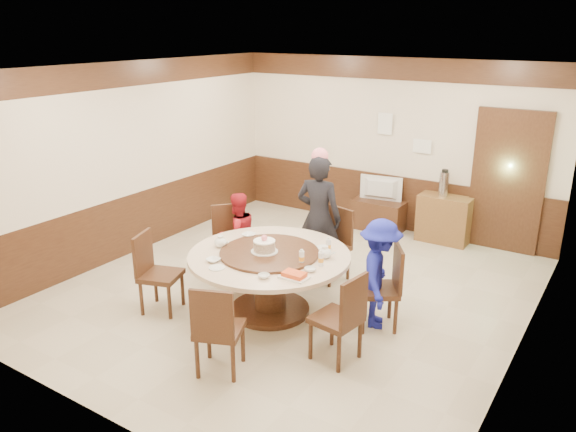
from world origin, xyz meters
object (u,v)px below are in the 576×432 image
Objects in this scene: banquet_table at (270,271)px; person_standing at (319,218)px; thermos at (444,184)px; tv_stand at (379,215)px; birthday_cake at (264,246)px; person_red at (238,235)px; shrimp_platter at (294,275)px; television at (380,189)px; person_blue at (379,274)px; side_cabinet at (444,219)px.

person_standing is (-0.01, 1.17, 0.32)m from banquet_table.
tv_stand is at bearing -178.36° from thermos.
person_standing reaches higher than birthday_cake.
banquet_table is 1.21m from person_standing.
person_red reaches higher than tv_stand.
shrimp_platter is 0.42× the size of television.
person_standing is 2.41× the size of television.
person_blue is at bearing 52.86° from shrimp_platter.
television is (0.86, 2.74, 0.12)m from person_red.
birthday_cake is 0.44× the size of television.
person_blue is 3.24m from television.
side_cabinet is at bearing 0.00° from thermos.
banquet_table is at bearing -105.48° from thermos.
banquet_table is 6.04× the size of birthday_cake.
tv_stand is (0.86, 2.74, -0.34)m from person_red.
person_standing reaches higher than tv_stand.
person_standing is 5.44× the size of birthday_cake.
birthday_cake is 3.47m from tv_stand.
shrimp_platter reaches higher than tv_stand.
side_cabinet is at bearing 172.58° from television.
thermos reaches higher than television.
banquet_table reaches higher than side_cabinet.
shrimp_platter is 3.84m from television.
birthday_cake is 3.42m from television.
birthday_cake is at bearing 82.42° from person_standing.
thermos is at bearing 168.77° from person_red.
banquet_table is at bearing 86.79° from person_blue.
person_red is 1.17m from birthday_cake.
side_cabinet is (1.10, 0.03, 0.12)m from tv_stand.
banquet_table is 1.62× the size of person_red.
birthday_cake is 3.63m from side_cabinet.
person_standing is at bearing -113.13° from thermos.
person_blue is at bearing 107.46° from person_red.
birthday_cake is (-0.04, -0.04, 0.32)m from banquet_table.
banquet_table is at bearing 79.89° from person_red.
television is (-1.31, 2.96, 0.07)m from person_blue.
shrimp_platter is at bearing 91.48° from television.
birthday_cake is (-0.03, -1.21, -0.00)m from person_standing.
person_standing is 2.49m from side_cabinet.
person_red is 1.38× the size of tv_stand.
shrimp_platter is (0.59, -0.40, 0.24)m from banquet_table.
person_standing reaches higher than person_blue.
television reaches higher than side_cabinet.
birthday_cake is at bearing 87.86° from person_blue.
banquet_table is 2.68× the size of television.
person_standing is 1.68m from shrimp_platter.
birthday_cake is at bearing 77.05° from person_red.
side_cabinet is at bearing 73.26° from birthday_cake.
television is at bearing -178.36° from thermos.
tv_stand is 0.45m from television.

